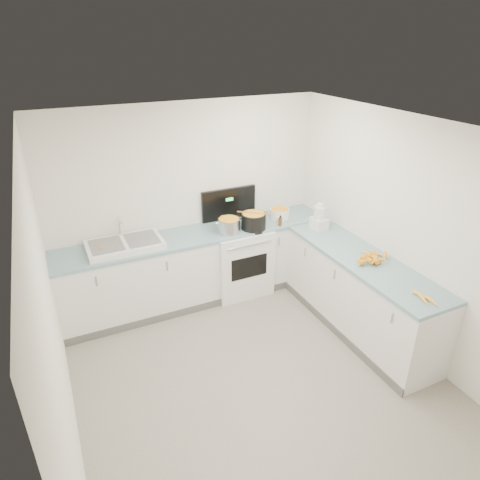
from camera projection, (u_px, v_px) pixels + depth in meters
name	position (u px, v px, depth m)	size (l,w,h in m)	color
floor	(260.00, 380.00, 4.36)	(3.50, 4.00, 0.00)	gray
ceiling	(266.00, 134.00, 3.27)	(3.50, 4.00, 0.00)	white
wall_back	(188.00, 202.00, 5.44)	(3.50, 2.50, 0.00)	white
wall_front	(446.00, 455.00, 2.19)	(3.50, 2.50, 0.00)	white
wall_left	(53.00, 327.00, 3.14)	(4.00, 2.50, 0.00)	white
wall_right	(409.00, 238.00, 4.49)	(4.00, 2.50, 0.00)	white
counter_back	(199.00, 266.00, 5.54)	(3.50, 0.62, 0.94)	white
counter_right	(359.00, 293.00, 4.96)	(0.62, 2.20, 0.94)	white
stove	(238.00, 258.00, 5.74)	(0.76, 0.65, 1.36)	white
sink	(125.00, 245.00, 4.97)	(0.86, 0.52, 0.31)	white
steel_pot	(229.00, 226.00, 5.32)	(0.28, 0.28, 0.20)	silver
black_pot	(254.00, 222.00, 5.43)	(0.31, 0.31, 0.22)	black
wooden_spoon	(254.00, 213.00, 5.37)	(0.02, 0.02, 0.42)	#AD7A47
mixing_bowl	(280.00, 213.00, 5.76)	(0.27, 0.27, 0.12)	white
extract_bottle	(280.00, 221.00, 5.52)	(0.05, 0.05, 0.12)	#593319
spice_jar	(279.00, 222.00, 5.55)	(0.05, 0.05, 0.09)	#E5B266
food_processor	(319.00, 218.00, 5.39)	(0.18, 0.21, 0.34)	white
carrot_pile	(372.00, 258.00, 4.68)	(0.42, 0.37, 0.10)	#FFA31F
peeled_carrots	(426.00, 299.00, 3.99)	(0.13, 0.30, 0.04)	#FFA726
peelings	(103.00, 245.00, 4.86)	(0.24, 0.20, 0.01)	tan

